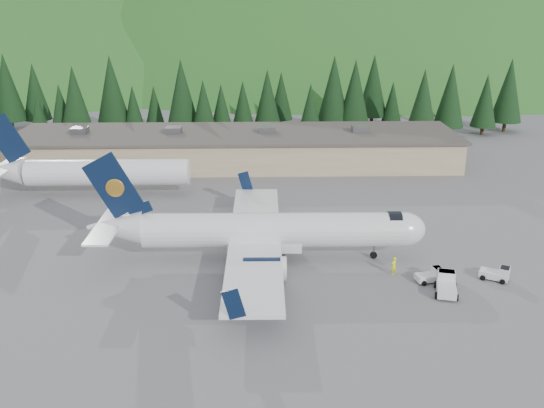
{
  "coord_description": "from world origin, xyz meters",
  "views": [
    {
      "loc": [
        -1.58,
        -57.97,
        26.22
      ],
      "look_at": [
        0.0,
        6.0,
        4.0
      ],
      "focal_mm": 40.0,
      "sensor_mm": 36.0,
      "label": 1
    }
  ],
  "objects_px": {
    "second_airliner": "(87,172)",
    "baggage_tug_c": "(446,284)",
    "baggage_tug_a": "(431,275)",
    "airliner": "(264,231)",
    "terminal_building": "(236,148)",
    "ramp_worker": "(394,266)",
    "baggage_tug_b": "(497,274)"
  },
  "relations": [
    {
      "from": "baggage_tug_a",
      "to": "terminal_building",
      "type": "xyz_separation_m",
      "value": [
        -20.09,
        43.6,
        2.01
      ]
    },
    {
      "from": "second_airliner",
      "to": "baggage_tug_b",
      "type": "distance_m",
      "value": 54.01
    },
    {
      "from": "second_airliner",
      "to": "baggage_tug_a",
      "type": "distance_m",
      "value": 48.68
    },
    {
      "from": "airliner",
      "to": "second_airliner",
      "type": "distance_m",
      "value": 32.48
    },
    {
      "from": "baggage_tug_b",
      "to": "terminal_building",
      "type": "height_order",
      "value": "terminal_building"
    },
    {
      "from": "baggage_tug_a",
      "to": "baggage_tug_c",
      "type": "xyz_separation_m",
      "value": [
        0.72,
        -2.33,
        0.19
      ]
    },
    {
      "from": "second_airliner",
      "to": "ramp_worker",
      "type": "bearing_deg",
      "value": -35.4
    },
    {
      "from": "ramp_worker",
      "to": "airliner",
      "type": "bearing_deg",
      "value": -54.62
    },
    {
      "from": "second_airliner",
      "to": "baggage_tug_c",
      "type": "distance_m",
      "value": 50.61
    },
    {
      "from": "second_airliner",
      "to": "terminal_building",
      "type": "height_order",
      "value": "second_airliner"
    },
    {
      "from": "second_airliner",
      "to": "baggage_tug_a",
      "type": "bearing_deg",
      "value": -34.6
    },
    {
      "from": "airliner",
      "to": "second_airliner",
      "type": "xyz_separation_m",
      "value": [
        -23.9,
        21.99,
        0.23
      ]
    },
    {
      "from": "baggage_tug_a",
      "to": "ramp_worker",
      "type": "height_order",
      "value": "ramp_worker"
    },
    {
      "from": "airliner",
      "to": "baggage_tug_c",
      "type": "height_order",
      "value": "airliner"
    },
    {
      "from": "second_airliner",
      "to": "baggage_tug_a",
      "type": "height_order",
      "value": "second_airliner"
    },
    {
      "from": "second_airliner",
      "to": "terminal_building",
      "type": "relative_size",
      "value": 0.39
    },
    {
      "from": "baggage_tug_b",
      "to": "terminal_building",
      "type": "bearing_deg",
      "value": 151.26
    },
    {
      "from": "airliner",
      "to": "second_airliner",
      "type": "bearing_deg",
      "value": 138.01
    },
    {
      "from": "second_airliner",
      "to": "baggage_tug_c",
      "type": "xyz_separation_m",
      "value": [
        40.73,
        -29.93,
        -2.52
      ]
    },
    {
      "from": "baggage_tug_c",
      "to": "baggage_tug_a",
      "type": "bearing_deg",
      "value": 31.0
    },
    {
      "from": "airliner",
      "to": "ramp_worker",
      "type": "relative_size",
      "value": 18.68
    },
    {
      "from": "second_airliner",
      "to": "terminal_building",
      "type": "xyz_separation_m",
      "value": [
        19.91,
        16.0,
        -0.7
      ]
    },
    {
      "from": "baggage_tug_a",
      "to": "ramp_worker",
      "type": "xyz_separation_m",
      "value": [
        -3.34,
        1.55,
        0.32
      ]
    },
    {
      "from": "airliner",
      "to": "second_airliner",
      "type": "height_order",
      "value": "airliner"
    },
    {
      "from": "baggage_tug_a",
      "to": "second_airliner",
      "type": "bearing_deg",
      "value": 132.94
    },
    {
      "from": "terminal_building",
      "to": "ramp_worker",
      "type": "bearing_deg",
      "value": -68.29
    },
    {
      "from": "airliner",
      "to": "baggage_tug_c",
      "type": "bearing_deg",
      "value": -24.64
    },
    {
      "from": "ramp_worker",
      "to": "baggage_tug_b",
      "type": "bearing_deg",
      "value": 134.9
    },
    {
      "from": "airliner",
      "to": "baggage_tug_a",
      "type": "relative_size",
      "value": 12.44
    },
    {
      "from": "airliner",
      "to": "baggage_tug_b",
      "type": "relative_size",
      "value": 11.51
    },
    {
      "from": "baggage_tug_b",
      "to": "ramp_worker",
      "type": "relative_size",
      "value": 1.62
    },
    {
      "from": "baggage_tug_b",
      "to": "terminal_building",
      "type": "distance_m",
      "value": 50.95
    }
  ]
}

